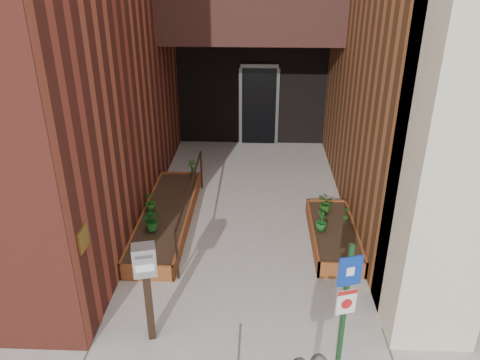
# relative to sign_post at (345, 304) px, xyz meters

# --- Properties ---
(ground) EXTENTS (80.00, 80.00, 0.00)m
(ground) POSITION_rel_sign_post_xyz_m (-1.20, 0.99, -1.24)
(ground) COLOR #9E9991
(ground) RESTS_ON ground
(planter_left) EXTENTS (0.90, 3.60, 0.30)m
(planter_left) POSITION_rel_sign_post_xyz_m (-2.75, 3.69, -1.11)
(planter_left) COLOR brown
(planter_left) RESTS_ON ground
(planter_right) EXTENTS (0.80, 2.20, 0.30)m
(planter_right) POSITION_rel_sign_post_xyz_m (0.40, 3.19, -1.11)
(planter_right) COLOR brown
(planter_right) RESTS_ON ground
(handrail) EXTENTS (0.04, 3.34, 0.90)m
(handrail) POSITION_rel_sign_post_xyz_m (-2.25, 3.64, -0.49)
(handrail) COLOR black
(handrail) RESTS_ON ground
(sign_post) EXTENTS (0.27, 0.10, 2.02)m
(sign_post) POSITION_rel_sign_post_xyz_m (0.00, 0.00, 0.00)
(sign_post) COLOR #153C1C
(sign_post) RESTS_ON ground
(payment_dropbox) EXTENTS (0.34, 0.28, 1.49)m
(payment_dropbox) POSITION_rel_sign_post_xyz_m (-2.40, 0.68, -0.17)
(payment_dropbox) COLOR black
(payment_dropbox) RESTS_ON ground
(shrub_left_a) EXTENTS (0.44, 0.44, 0.41)m
(shrub_left_a) POSITION_rel_sign_post_xyz_m (-2.86, 3.00, -0.74)
(shrub_left_a) COLOR #1C621D
(shrub_left_a) RESTS_ON planter_left
(shrub_left_b) EXTENTS (0.22, 0.22, 0.33)m
(shrub_left_b) POSITION_rel_sign_post_xyz_m (-2.93, 3.03, -0.78)
(shrub_left_b) COLOR #1B5518
(shrub_left_b) RESTS_ON planter_left
(shrub_left_c) EXTENTS (0.25, 0.25, 0.38)m
(shrub_left_c) POSITION_rel_sign_post_xyz_m (-3.05, 3.69, -0.75)
(shrub_left_c) COLOR #214F16
(shrub_left_c) RESTS_ON planter_left
(shrub_left_d) EXTENTS (0.28, 0.28, 0.38)m
(shrub_left_d) POSITION_rel_sign_post_xyz_m (-2.45, 5.29, -0.75)
(shrub_left_d) COLOR #1F5919
(shrub_left_d) RESTS_ON planter_left
(shrub_right_a) EXTENTS (0.24, 0.24, 0.37)m
(shrub_right_a) POSITION_rel_sign_post_xyz_m (0.15, 3.11, -0.75)
(shrub_right_a) COLOR #164F19
(shrub_right_a) RESTS_ON planter_right
(shrub_right_b) EXTENTS (0.20, 0.20, 0.30)m
(shrub_right_b) POSITION_rel_sign_post_xyz_m (0.65, 3.44, -0.79)
(shrub_right_b) COLOR #205016
(shrub_right_b) RESTS_ON planter_right
(shrub_right_c) EXTENTS (0.34, 0.34, 0.35)m
(shrub_right_c) POSITION_rel_sign_post_xyz_m (0.31, 3.78, -0.76)
(shrub_right_c) COLOR #22601B
(shrub_right_c) RESTS_ON planter_right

